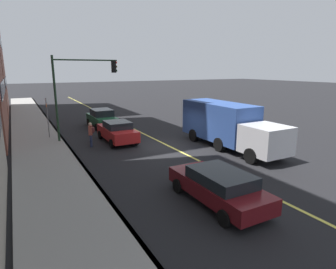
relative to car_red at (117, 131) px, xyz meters
The scene contains 11 objects.
ground 4.00m from the car_red, 136.29° to the right, with size 200.00×200.00×0.00m, color black.
sidewalk_slab 5.91m from the car_red, 118.94° to the left, with size 80.00×3.46×0.15m, color gray.
curb_edge 4.55m from the car_red, 129.18° to the left, with size 80.00×0.16×0.15m, color slate.
lane_stripe_center 4.00m from the car_red, 136.29° to the right, with size 80.00×0.16×0.01m, color #D8CC4C.
car_red is the anchor object (origin of this frame).
car_green 6.03m from the car_red, ahead, with size 4.56×1.99×1.64m.
car_maroon 11.24m from the car_red, behind, with size 4.69×2.02×1.37m.
truck_blue 7.85m from the car_red, 129.16° to the right, with size 8.46×2.42×2.95m.
pedestrian_with_backpack 2.07m from the car_red, 102.09° to the left, with size 0.45×0.46×1.69m.
traffic_light_mast 4.39m from the car_red, 50.04° to the left, with size 0.28×4.65×6.14m.
street_sign_post 5.48m from the car_red, 53.28° to the left, with size 0.60×0.08×3.15m.
Camera 1 is at (-16.58, 9.08, 5.23)m, focal length 30.23 mm.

